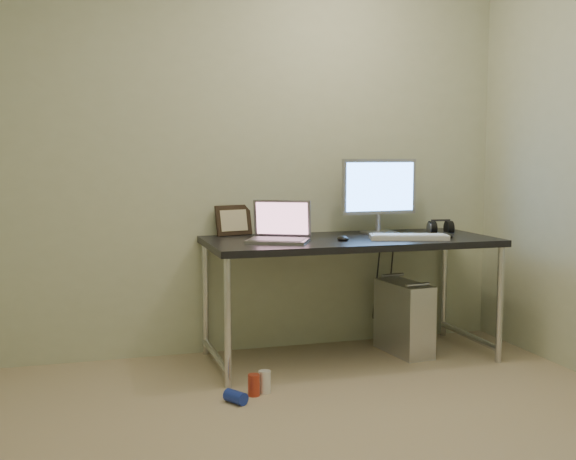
{
  "coord_description": "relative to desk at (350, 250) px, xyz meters",
  "views": [
    {
      "loc": [
        -1.02,
        -2.71,
        1.26
      ],
      "look_at": [
        0.09,
        1.02,
        0.85
      ],
      "focal_mm": 45.0,
      "sensor_mm": 36.0,
      "label": 1
    }
  ],
  "objects": [
    {
      "name": "desk",
      "position": [
        0.0,
        0.0,
        0.0
      ],
      "size": [
        1.75,
        0.77,
        0.75
      ],
      "color": "black",
      "rests_on": "ground"
    },
    {
      "name": "monitor",
      "position": [
        0.27,
        0.18,
        0.35
      ],
      "size": [
        0.51,
        0.16,
        0.48
      ],
      "rotation": [
        0.0,
        0.0,
        0.05
      ],
      "color": "#9E9DA4",
      "rests_on": "desk"
    },
    {
      "name": "can_blue",
      "position": [
        -0.85,
        -0.6,
        -0.65
      ],
      "size": [
        0.12,
        0.14,
        0.07
      ],
      "primitive_type": "cylinder",
      "rotation": [
        1.57,
        0.0,
        0.54
      ],
      "color": "#1A2FA5",
      "rests_on": "ground"
    },
    {
      "name": "picture_frame",
      "position": [
        -0.65,
        0.35,
        0.17
      ],
      "size": [
        0.25,
        0.12,
        0.19
      ],
      "primitive_type": "cube",
      "rotation": [
        -0.21,
        0.0,
        0.24
      ],
      "color": "black",
      "rests_on": "desk"
    },
    {
      "name": "cable_b",
      "position": [
        0.41,
        0.31,
        -0.3
      ],
      "size": [
        0.02,
        0.11,
        0.71
      ],
      "primitive_type": "cylinder",
      "rotation": [
        0.14,
        0.0,
        0.09
      ],
      "color": "black",
      "rests_on": "ground"
    },
    {
      "name": "mouse_right",
      "position": [
        0.56,
        -0.16,
        0.09
      ],
      "size": [
        0.1,
        0.14,
        0.04
      ],
      "primitive_type": "ellipsoid",
      "rotation": [
        0.0,
        0.0,
        -0.24
      ],
      "color": "black",
      "rests_on": "desk"
    },
    {
      "name": "laptop",
      "position": [
        -0.46,
        -0.04,
        0.13
      ],
      "size": [
        0.44,
        0.41,
        0.24
      ],
      "rotation": [
        0.0,
        0.0,
        -0.47
      ],
      "color": "#9E9DA4",
      "rests_on": "desk"
    },
    {
      "name": "floor",
      "position": [
        -0.59,
        -1.37,
        -0.68
      ],
      "size": [
        3.5,
        3.5,
        0.0
      ],
      "primitive_type": "plane",
      "color": "tan",
      "rests_on": "ground"
    },
    {
      "name": "tower_computer",
      "position": [
        0.37,
        0.01,
        -0.45
      ],
      "size": [
        0.24,
        0.46,
        0.48
      ],
      "rotation": [
        0.0,
        0.0,
        0.12
      ],
      "color": "silver",
      "rests_on": "ground"
    },
    {
      "name": "mouse_left",
      "position": [
        -0.08,
        -0.1,
        0.09
      ],
      "size": [
        0.09,
        0.12,
        0.04
      ],
      "primitive_type": "ellipsoid",
      "rotation": [
        0.0,
        0.0,
        -0.2
      ],
      "color": "black",
      "rests_on": "desk"
    },
    {
      "name": "can_red",
      "position": [
        -0.74,
        -0.51,
        -0.62
      ],
      "size": [
        0.07,
        0.07,
        0.11
      ],
      "primitive_type": "cylinder",
      "rotation": [
        0.0,
        0.0,
        -0.16
      ],
      "color": "#B63621",
      "rests_on": "ground"
    },
    {
      "name": "cable_a",
      "position": [
        0.32,
        0.33,
        -0.28
      ],
      "size": [
        0.01,
        0.16,
        0.69
      ],
      "primitive_type": "cylinder",
      "rotation": [
        0.21,
        0.0,
        0.0
      ],
      "color": "black",
      "rests_on": "ground"
    },
    {
      "name": "webcam",
      "position": [
        -0.45,
        0.27,
        0.17
      ],
      "size": [
        0.05,
        0.05,
        0.13
      ],
      "rotation": [
        0.0,
        0.0,
        -0.34
      ],
      "color": "silver",
      "rests_on": "desk"
    },
    {
      "name": "keyboard",
      "position": [
        0.32,
        -0.16,
        0.09
      ],
      "size": [
        0.49,
        0.28,
        0.03
      ],
      "primitive_type": "cube",
      "rotation": [
        0.0,
        0.0,
        -0.3
      ],
      "color": "silver",
      "rests_on": "desk"
    },
    {
      "name": "wall_back",
      "position": [
        -0.59,
        0.38,
        0.57
      ],
      "size": [
        3.5,
        0.02,
        2.5
      ],
      "primitive_type": "cube",
      "color": "beige",
      "rests_on": "ground"
    },
    {
      "name": "can_white",
      "position": [
        -0.67,
        -0.49,
        -0.62
      ],
      "size": [
        0.09,
        0.09,
        0.12
      ],
      "primitive_type": "cylinder",
      "rotation": [
        0.0,
        0.0,
        -0.5
      ],
      "color": "white",
      "rests_on": "ground"
    },
    {
      "name": "headphones",
      "position": [
        0.69,
        0.14,
        0.1
      ],
      "size": [
        0.17,
        0.1,
        0.11
      ],
      "rotation": [
        0.0,
        0.0,
        -0.12
      ],
      "color": "black",
      "rests_on": "desk"
    }
  ]
}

